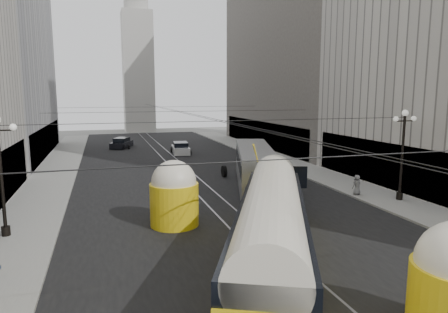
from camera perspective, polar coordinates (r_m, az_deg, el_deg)
road at (r=38.78m, az=-5.57°, el=-2.43°), size 20.00×85.00×0.02m
sidewalk_left at (r=41.73m, az=-22.95°, el=-2.18°), size 4.00×72.00×0.15m
sidewalk_right at (r=45.81m, az=8.41°, el=-0.64°), size 4.00×72.00×0.15m
rail_left at (r=38.64m, az=-6.66°, el=-2.49°), size 0.12×85.00×0.04m
rail_right at (r=38.93m, az=-4.49°, el=-2.37°), size 0.12×85.00×0.04m
building_right_far at (r=60.13m, az=10.88°, el=17.08°), size 12.60×32.60×32.60m
distant_tower at (r=85.44m, az=-12.24°, el=13.65°), size 6.00×6.00×31.36m
lamppost_left_mid at (r=23.69m, az=-29.31°, el=-1.58°), size 1.86×0.44×6.37m
lamppost_right_mid at (r=30.59m, az=24.16°, el=0.90°), size 1.86×0.44×6.37m
catenary at (r=37.10m, az=-5.22°, el=6.23°), size 25.00×72.00×0.23m
streetcar at (r=17.93m, az=6.83°, el=-9.62°), size 9.11×16.41×3.90m
city_bus at (r=33.07m, az=4.40°, el=-1.23°), size 6.31×13.29×3.26m
sedan_white_far at (r=51.49m, az=-6.22°, el=1.14°), size 2.43×4.97×1.52m
sedan_dark_far at (r=58.79m, az=-14.41°, el=1.85°), size 3.54×5.01×1.46m
pedestrian_sidewalk_right at (r=31.36m, az=18.46°, el=-3.87°), size 0.80×0.58×1.50m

